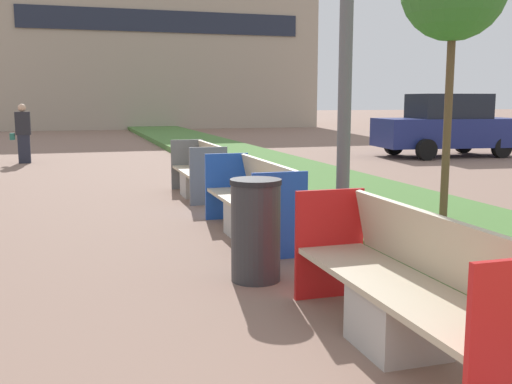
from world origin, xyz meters
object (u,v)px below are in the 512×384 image
Objects in this scene: bench_grey_frame at (199,176)px; pedestrian_walking at (23,133)px; litter_bin at (256,230)px; bench_blue_frame at (252,206)px; parked_car_distant at (447,126)px; bench_red_frame at (404,296)px.

pedestrian_walking is at bearing 116.30° from bench_grey_frame.
litter_bin reaches higher than bench_grey_frame.
litter_bin is 12.27m from pedestrian_walking.
litter_bin is (-0.50, -5.08, 0.12)m from bench_grey_frame.
bench_blue_frame is 0.54× the size of parked_car_distant.
pedestrian_walking is (-3.38, 6.85, 0.43)m from bench_grey_frame.
parked_car_distant reaches higher than bench_grey_frame.
bench_red_frame is 14.87m from parked_car_distant.
bench_grey_frame is (-0.01, 6.88, -0.01)m from bench_red_frame.
litter_bin is (-0.50, -1.80, 0.11)m from bench_blue_frame.
parked_car_distant is (8.63, 8.50, 0.54)m from bench_blue_frame.
bench_grey_frame is 0.44× the size of parked_car_distant.
bench_grey_frame is 1.21× the size of pedestrian_walking.
bench_blue_frame is 3.28m from bench_grey_frame.
bench_grey_frame is 7.65m from pedestrian_walking.
bench_red_frame is 6.88m from bench_grey_frame.
pedestrian_walking is at bearing 108.50° from bench_blue_frame.
bench_blue_frame is at bearing -129.63° from parked_car_distant.
bench_red_frame is 1.00× the size of bench_blue_frame.
pedestrian_walking is at bearing 103.87° from bench_red_frame.
parked_car_distant reaches higher than litter_bin.
pedestrian_walking is 12.13m from parked_car_distant.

